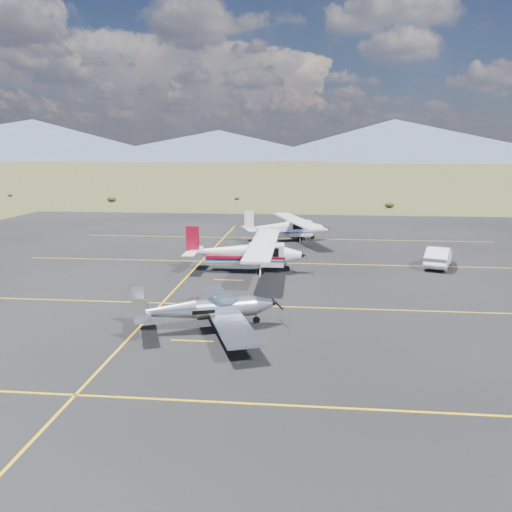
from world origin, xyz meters
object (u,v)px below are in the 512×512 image
(aircraft_cessna, at_px, (246,252))
(sedan, at_px, (438,257))
(aircraft_low_wing, at_px, (209,309))
(aircraft_plain, at_px, (286,227))

(aircraft_cessna, xyz_separation_m, sedan, (14.22, 2.75, -0.66))
(aircraft_low_wing, relative_size, aircraft_plain, 0.81)
(aircraft_cessna, height_order, aircraft_plain, aircraft_cessna)
(aircraft_plain, bearing_deg, aircraft_cessna, -119.68)
(aircraft_plain, height_order, sedan, aircraft_plain)
(aircraft_low_wing, xyz_separation_m, aircraft_plain, (2.73, 24.77, 0.33))
(aircraft_low_wing, bearing_deg, aircraft_plain, 63.25)
(aircraft_cessna, bearing_deg, aircraft_plain, 79.22)
(aircraft_low_wing, xyz_separation_m, aircraft_cessna, (0.38, 12.03, 0.43))
(aircraft_plain, bearing_deg, sedan, -59.28)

